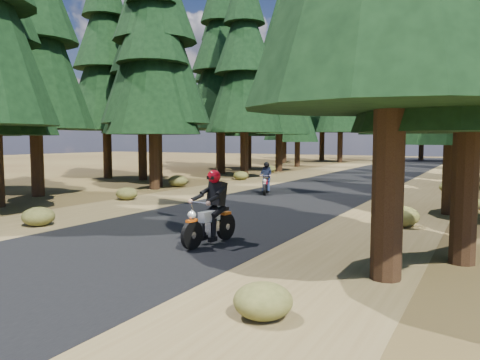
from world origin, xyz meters
name	(u,v)px	position (x,y,z in m)	size (l,w,h in m)	color
ground	(216,220)	(0.00, 0.00, 0.00)	(120.00, 120.00, 0.00)	#412B17
road	(282,201)	(0.00, 5.00, 0.01)	(6.00, 100.00, 0.01)	black
shoulder_l	(186,195)	(-4.60, 5.00, 0.00)	(3.20, 100.00, 0.01)	brown
shoulder_r	(404,209)	(4.60, 5.00, 0.00)	(3.20, 100.00, 0.01)	brown
pine_forest	(376,59)	(-0.02, 21.05, 7.89)	(34.59, 55.08, 16.32)	black
understory_shrubs	(312,190)	(0.56, 6.85, 0.27)	(15.43, 30.02, 0.60)	#474C1E
rider_lead	(210,220)	(1.57, -2.88, 0.58)	(0.79, 1.97, 1.71)	silver
rider_follow	(266,184)	(-1.52, 6.76, 0.48)	(0.96, 1.66, 1.42)	maroon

